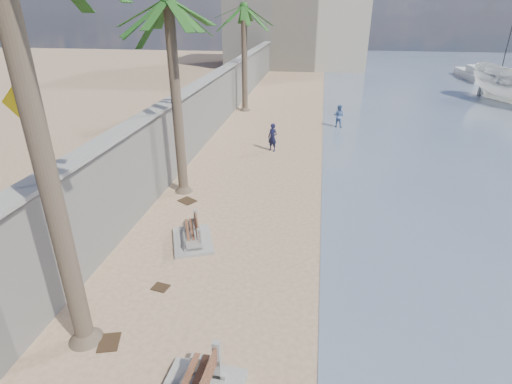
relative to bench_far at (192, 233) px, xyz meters
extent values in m
plane|color=tan|center=(2.46, -5.10, -0.35)|extent=(140.00, 140.00, 0.00)
cube|color=gray|center=(-2.74, 14.90, 1.40)|extent=(0.45, 70.00, 3.50)
cube|color=gray|center=(-2.74, 14.90, 3.20)|extent=(0.80, 70.00, 0.12)
cube|color=#B7AA93|center=(0.46, 46.90, 6.65)|extent=(18.00, 12.00, 14.00)
cube|color=gray|center=(0.00, 0.00, -0.30)|extent=(1.95, 2.29, 0.11)
cylinder|color=brown|center=(-1.27, -4.82, 4.21)|extent=(0.44, 0.44, 9.13)
cylinder|color=brown|center=(-1.67, 4.04, 3.51)|extent=(0.42, 0.42, 7.74)
cylinder|color=brown|center=(-1.72, 19.56, 3.42)|extent=(0.44, 0.44, 7.56)
cylinder|color=#2D2D33|center=(-2.54, -3.60, 4.46)|extent=(0.07, 0.07, 2.40)
cube|color=yellow|center=(-2.54, -3.60, 5.25)|extent=(0.78, 0.03, 0.78)
cylinder|color=#2D2D33|center=(-2.64, 6.90, 5.76)|extent=(0.12, 0.12, 5.00)
imported|color=black|center=(1.60, 10.17, 0.56)|extent=(0.79, 0.70, 1.82)
imported|color=#5171A8|center=(5.46, 15.85, 0.50)|extent=(1.00, 0.89, 1.70)
cube|color=silver|center=(24.05, 38.54, -0.10)|extent=(6.86, 3.18, 0.70)
cylinder|color=#2D2D33|center=(24.05, 38.54, 5.28)|extent=(0.12, 0.12, 10.26)
cube|color=#382616|center=(-0.65, -4.84, -0.34)|extent=(0.64, 0.73, 0.03)
cube|color=#382616|center=(-1.20, 3.08, -0.34)|extent=(0.89, 0.84, 0.03)
cube|color=#382616|center=(-0.18, -2.61, -0.34)|extent=(0.54, 0.46, 0.03)
camera|label=1|loc=(4.09, -11.53, 7.18)|focal=28.00mm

